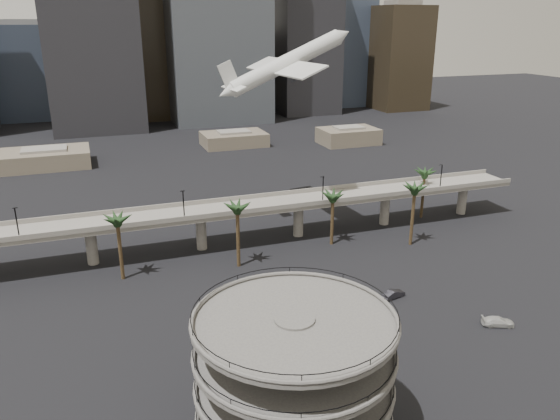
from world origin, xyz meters
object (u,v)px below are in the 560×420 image
object	(u,v)px
airborne_jet	(286,64)
car_b	(394,294)
overpass	(251,210)
car_c	(498,321)
parking_ramp	(294,370)
car_a	(278,360)

from	to	relation	value
airborne_jet	car_b	world-z (taller)	airborne_jet
overpass	car_b	xyz separation A→B (m)	(16.00, -32.73, -6.62)
overpass	car_c	size ratio (longest dim) A/B	25.73
airborne_jet	car_c	bearing A→B (deg)	-81.31
parking_ramp	car_a	world-z (taller)	parking_ramp
airborne_jet	car_b	size ratio (longest dim) A/B	7.74
parking_ramp	airborne_jet	bearing A→B (deg)	70.33
overpass	car_a	world-z (taller)	overpass
airborne_jet	car_a	distance (m)	70.57
airborne_jet	car_b	xyz separation A→B (m)	(3.55, -44.92, -35.99)
airborne_jet	car_c	xyz separation A→B (m)	(14.31, -58.63, -35.98)
overpass	parking_ramp	bearing A→B (deg)	-102.43
parking_ramp	overpass	world-z (taller)	parking_ramp
car_c	overpass	bearing A→B (deg)	52.55
parking_ramp	car_c	xyz separation A→B (m)	(39.76, 12.56, -9.10)
airborne_jet	parking_ramp	bearing A→B (deg)	-114.70
overpass	airborne_jet	size ratio (longest dim) A/B	3.86
parking_ramp	car_b	distance (m)	40.18
parking_ramp	car_a	bearing A→B (deg)	76.95
overpass	airborne_jet	bearing A→B (deg)	44.40
car_a	airborne_jet	bearing A→B (deg)	-27.33
car_b	car_c	size ratio (longest dim) A/B	0.86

